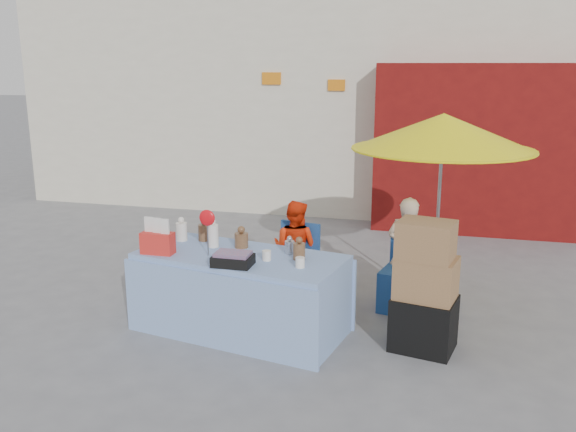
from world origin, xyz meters
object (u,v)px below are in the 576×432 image
(market_table, at_px, (240,292))
(chair_left, at_px, (292,277))
(chair_right, at_px, (405,287))
(vendor_beige, at_px, (407,252))
(umbrella, at_px, (443,132))
(box_stack, at_px, (425,291))
(vendor_orange, at_px, (295,248))

(market_table, relative_size, chair_left, 2.59)
(chair_right, height_order, vendor_beige, vendor_beige)
(chair_left, relative_size, chair_right, 1.00)
(umbrella, bearing_deg, market_table, -146.55)
(market_table, relative_size, chair_right, 2.59)
(umbrella, bearing_deg, box_stack, -93.47)
(vendor_orange, relative_size, vendor_beige, 0.91)
(chair_left, xyz_separation_m, chair_right, (1.25, 0.00, 0.00))
(box_stack, bearing_deg, market_table, -179.17)
(chair_right, height_order, vendor_orange, vendor_orange)
(market_table, distance_m, vendor_orange, 1.12)
(chair_right, xyz_separation_m, vendor_orange, (-1.25, 0.13, 0.30))
(chair_left, distance_m, umbrella, 2.27)
(chair_left, bearing_deg, market_table, -95.00)
(chair_left, height_order, vendor_orange, vendor_orange)
(chair_right, distance_m, vendor_beige, 0.38)
(vendor_beige, height_order, umbrella, umbrella)
(vendor_orange, relative_size, box_stack, 0.90)
(chair_left, bearing_deg, vendor_beige, 18.88)
(vendor_orange, bearing_deg, chair_right, -173.41)
(market_table, xyz_separation_m, umbrella, (1.84, 1.22, 1.49))
(market_table, bearing_deg, box_stack, 11.88)
(chair_right, bearing_deg, market_table, -136.18)
(vendor_beige, bearing_deg, chair_left, 18.88)
(market_table, height_order, chair_left, market_table)
(market_table, xyz_separation_m, box_stack, (1.77, 0.03, 0.16))
(chair_right, distance_m, box_stack, 0.99)
(market_table, height_order, chair_right, market_table)
(vendor_beige, height_order, box_stack, box_stack)
(umbrella, bearing_deg, vendor_beige, -153.43)
(chair_left, bearing_deg, chair_right, 12.72)
(market_table, bearing_deg, chair_right, 42.15)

